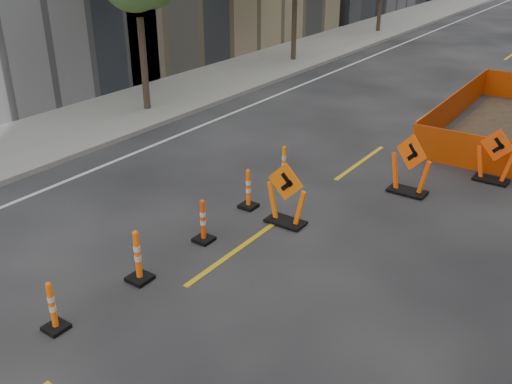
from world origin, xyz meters
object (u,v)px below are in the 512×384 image
Objects in this scene: chevron_sign_left at (286,193)px; channelizer_6 at (248,189)px; channelizer_3 at (52,306)px; channelizer_4 at (138,256)px; channelizer_7 at (284,163)px; chevron_sign_center at (411,164)px; channelizer_5 at (203,221)px; chevron_sign_right at (495,155)px.

channelizer_6 is at bearing 172.68° from chevron_sign_left.
channelizer_3 is at bearing -89.94° from channelizer_6.
channelizer_6 is (-0.10, 3.69, -0.04)m from channelizer_4.
channelizer_7 is at bearing 92.86° from channelizer_4.
chevron_sign_center reaches higher than channelizer_3.
channelizer_5 is 5.50m from chevron_sign_center.
channelizer_5 is at bearing 87.81° from channelizer_3.
channelizer_5 is 0.62× the size of chevron_sign_center.
channelizer_7 is (-0.28, 5.53, -0.06)m from channelizer_4.
chevron_sign_right is at bearing 58.85° from chevron_sign_left.
chevron_sign_left is (1.15, 5.36, 0.28)m from channelizer_3.
channelizer_5 is 1.85m from channelizer_6.
channelizer_5 is at bearing -114.48° from chevron_sign_right.
channelizer_3 is 3.69m from channelizer_5.
chevron_sign_right is (4.52, 3.08, 0.25)m from channelizer_7.
channelizer_3 is at bearing -101.18° from chevron_sign_left.
channelizer_3 is 7.38m from channelizer_7.
channelizer_4 is 3.68m from chevron_sign_left.
channelizer_4 is at bearing 87.04° from channelizer_3.
chevron_sign_right is (1.54, 1.96, -0.06)m from chevron_sign_center.
channelizer_3 is 0.64× the size of chevron_sign_right.
channelizer_3 is at bearing -92.96° from channelizer_4.
channelizer_6 is (-0.01, 5.53, 0.03)m from channelizer_3.
channelizer_3 is at bearing -86.75° from chevron_sign_center.
chevron_sign_center is at bearing 61.03° from channelizer_5.
channelizer_6 is 1.20m from chevron_sign_left.
chevron_sign_center reaches higher than channelizer_6.
channelizer_7 is (-0.32, 3.69, -0.01)m from channelizer_5.
chevron_sign_right is at bearing 73.37° from chevron_sign_center.
channelizer_5 is at bearing -85.43° from channelizer_6.
channelizer_3 is 0.87× the size of channelizer_4.
chevron_sign_center reaches higher than channelizer_4.
channelizer_5 is at bearing -97.46° from chevron_sign_center.
channelizer_5 is at bearing 88.58° from channelizer_4.
channelizer_5 is 1.97m from chevron_sign_left.
channelizer_4 reaches higher than channelizer_3.
channelizer_6 is 6.57m from chevron_sign_right.
channelizer_6 is at bearing -84.57° from channelizer_7.
chevron_sign_center is at bearing 46.52° from channelizer_6.
chevron_sign_center reaches higher than channelizer_7.
channelizer_6 is 4.09m from chevron_sign_center.
chevron_sign_left is 1.02× the size of chevron_sign_right.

